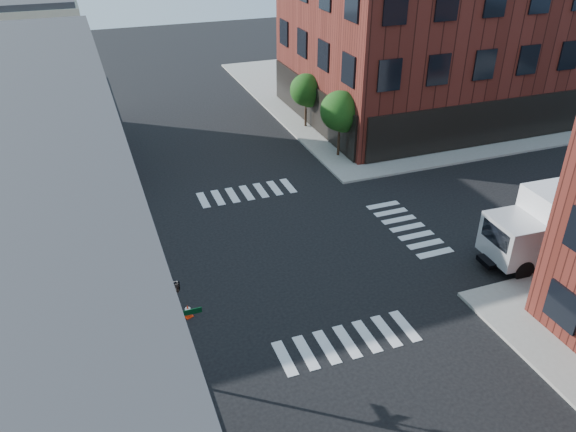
# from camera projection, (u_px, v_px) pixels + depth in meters

# --- Properties ---
(ground) EXTENTS (120.00, 120.00, 0.00)m
(ground) POSITION_uv_depth(u_px,v_px,m) (287.00, 252.00, 28.41)
(ground) COLOR black
(ground) RESTS_ON ground
(sidewalk_ne) EXTENTS (30.00, 30.00, 0.15)m
(sidewalk_ne) POSITION_uv_depth(u_px,v_px,m) (420.00, 90.00, 51.84)
(sidewalk_ne) COLOR gray
(sidewalk_ne) RESTS_ON ground
(building_ne) EXTENTS (25.00, 16.00, 12.00)m
(building_ne) POSITION_uv_depth(u_px,v_px,m) (458.00, 36.00, 44.68)
(building_ne) COLOR #461711
(building_ne) RESTS_ON ground
(tree_near) EXTENTS (2.69, 2.69, 4.49)m
(tree_near) POSITION_uv_depth(u_px,v_px,m) (341.00, 113.00, 37.25)
(tree_near) COLOR black
(tree_near) RESTS_ON ground
(tree_far) EXTENTS (2.43, 2.43, 4.07)m
(tree_far) POSITION_uv_depth(u_px,v_px,m) (307.00, 92.00, 42.27)
(tree_far) COLOR black
(tree_far) RESTS_ON ground
(signal_pole) EXTENTS (1.29, 1.24, 4.60)m
(signal_pole) POSITION_uv_depth(u_px,v_px,m) (173.00, 320.00, 19.52)
(signal_pole) COLOR black
(signal_pole) RESTS_ON ground
(box_truck) EXTENTS (8.39, 2.85, 3.75)m
(box_truck) POSITION_uv_depth(u_px,v_px,m) (569.00, 221.00, 27.25)
(box_truck) COLOR silver
(box_truck) RESTS_ON ground
(traffic_cone) EXTENTS (0.43, 0.43, 0.62)m
(traffic_cone) POSITION_uv_depth(u_px,v_px,m) (188.00, 311.00, 23.95)
(traffic_cone) COLOR red
(traffic_cone) RESTS_ON ground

